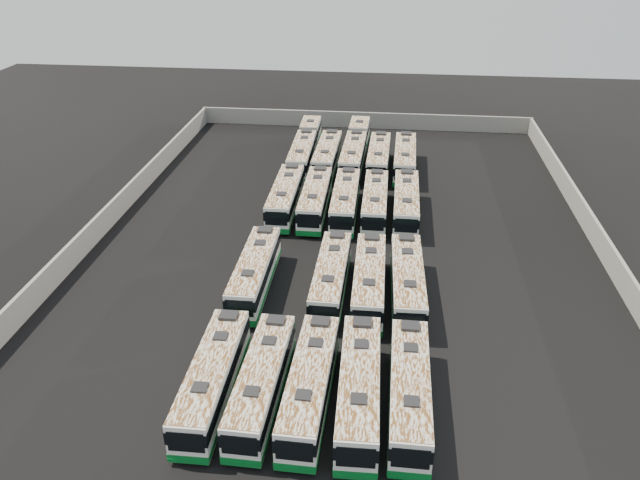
{
  "coord_description": "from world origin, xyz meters",
  "views": [
    {
      "loc": [
        3.45,
        -47.37,
        26.5
      ],
      "look_at": [
        -1.87,
        -0.48,
        1.6
      ],
      "focal_mm": 35.0,
      "sensor_mm": 36.0,
      "label": 1
    }
  ],
  "objects_px": {
    "bus_midback_center": "(345,201)",
    "bus_back_center": "(355,148)",
    "bus_front_far_right": "(410,391)",
    "bus_front_right": "(359,388)",
    "bus_midfront_right": "(369,281)",
    "bus_back_far_right": "(405,158)",
    "bus_front_left": "(262,382)",
    "bus_midback_far_right": "(406,203)",
    "bus_front_center": "(310,385)",
    "bus_midback_right": "(375,202)",
    "bus_midback_far_left": "(285,197)",
    "bus_midfront_far_right": "(407,282)",
    "bus_midfront_center": "(331,277)",
    "bus_midfront_far_left": "(255,272)",
    "bus_midback_left": "(315,199)",
    "bus_front_far_left": "(213,378)",
    "bus_back_right": "(379,158)",
    "bus_back_far_left": "(305,147)",
    "bus_back_left": "(327,156)"
  },
  "relations": [
    {
      "from": "bus_midback_far_left",
      "to": "bus_back_far_right",
      "type": "relative_size",
      "value": 1.0
    },
    {
      "from": "bus_front_left",
      "to": "bus_front_right",
      "type": "height_order",
      "value": "bus_front_right"
    },
    {
      "from": "bus_front_right",
      "to": "bus_midfront_right",
      "type": "xyz_separation_m",
      "value": [
        0.06,
        12.24,
        -0.04
      ]
    },
    {
      "from": "bus_midback_center",
      "to": "bus_back_center",
      "type": "bearing_deg",
      "value": 89.56
    },
    {
      "from": "bus_front_center",
      "to": "bus_midfront_far_right",
      "type": "xyz_separation_m",
      "value": [
        5.89,
        12.32,
        0.02
      ]
    },
    {
      "from": "bus_midfront_right",
      "to": "bus_back_far_right",
      "type": "height_order",
      "value": "bus_back_far_right"
    },
    {
      "from": "bus_front_center",
      "to": "bus_midfront_right",
      "type": "distance_m",
      "value": 12.62
    },
    {
      "from": "bus_front_far_left",
      "to": "bus_midfront_right",
      "type": "height_order",
      "value": "bus_front_far_left"
    },
    {
      "from": "bus_front_far_left",
      "to": "bus_midfront_far_right",
      "type": "relative_size",
      "value": 0.99
    },
    {
      "from": "bus_midfront_right",
      "to": "bus_midback_far_right",
      "type": "bearing_deg",
      "value": 78.25
    },
    {
      "from": "bus_back_left",
      "to": "bus_back_center",
      "type": "bearing_deg",
      "value": 45.09
    },
    {
      "from": "bus_midback_right",
      "to": "bus_midback_far_right",
      "type": "height_order",
      "value": "bus_midback_far_right"
    },
    {
      "from": "bus_midfront_far_left",
      "to": "bus_midback_far_right",
      "type": "relative_size",
      "value": 0.99
    },
    {
      "from": "bus_front_left",
      "to": "bus_front_center",
      "type": "relative_size",
      "value": 0.98
    },
    {
      "from": "bus_midback_left",
      "to": "bus_back_left",
      "type": "height_order",
      "value": "same"
    },
    {
      "from": "bus_back_far_left",
      "to": "bus_back_left",
      "type": "height_order",
      "value": "bus_back_left"
    },
    {
      "from": "bus_midfront_center",
      "to": "bus_back_far_left",
      "type": "relative_size",
      "value": 0.63
    },
    {
      "from": "bus_midfront_right",
      "to": "bus_back_center",
      "type": "xyz_separation_m",
      "value": [
        -2.97,
        29.94,
        0.04
      ]
    },
    {
      "from": "bus_front_far_right",
      "to": "bus_front_right",
      "type": "bearing_deg",
      "value": -176.76
    },
    {
      "from": "bus_back_left",
      "to": "bus_back_far_right",
      "type": "distance_m",
      "value": 8.9
    },
    {
      "from": "bus_midback_center",
      "to": "bus_midback_far_right",
      "type": "relative_size",
      "value": 0.99
    },
    {
      "from": "bus_midfront_far_right",
      "to": "bus_midfront_center",
      "type": "bearing_deg",
      "value": 177.39
    },
    {
      "from": "bus_front_left",
      "to": "bus_midback_left",
      "type": "bearing_deg",
      "value": 91.36
    },
    {
      "from": "bus_midfront_far_left",
      "to": "bus_midback_far_left",
      "type": "height_order",
      "value": "bus_midback_far_left"
    },
    {
      "from": "bus_front_right",
      "to": "bus_back_far_left",
      "type": "height_order",
      "value": "bus_front_right"
    },
    {
      "from": "bus_front_far_right",
      "to": "bus_back_left",
      "type": "xyz_separation_m",
      "value": [
        -8.9,
        39.06,
        0.03
      ]
    },
    {
      "from": "bus_midfront_center",
      "to": "bus_midfront_far_left",
      "type": "bearing_deg",
      "value": 179.94
    },
    {
      "from": "bus_front_far_left",
      "to": "bus_midback_far_right",
      "type": "height_order",
      "value": "bus_midback_far_right"
    },
    {
      "from": "bus_front_left",
      "to": "bus_midfront_far_left",
      "type": "xyz_separation_m",
      "value": [
        -3.03,
        12.54,
        0.03
      ]
    },
    {
      "from": "bus_front_right",
      "to": "bus_midfront_center",
      "type": "height_order",
      "value": "bus_front_right"
    },
    {
      "from": "bus_midfront_center",
      "to": "bus_back_center",
      "type": "bearing_deg",
      "value": 90.68
    },
    {
      "from": "bus_midfront_far_right",
      "to": "bus_back_right",
      "type": "bearing_deg",
      "value": 94.87
    },
    {
      "from": "bus_midfront_far_left",
      "to": "bus_back_far_left",
      "type": "height_order",
      "value": "bus_back_far_left"
    },
    {
      "from": "bus_midback_far_left",
      "to": "bus_midback_right",
      "type": "bearing_deg",
      "value": -1.66
    },
    {
      "from": "bus_front_center",
      "to": "bus_midback_right",
      "type": "distance_m",
      "value": 27.1
    },
    {
      "from": "bus_midback_left",
      "to": "bus_back_far_right",
      "type": "bearing_deg",
      "value": 54.0
    },
    {
      "from": "bus_front_left",
      "to": "bus_midback_far_left",
      "type": "xyz_separation_m",
      "value": [
        -2.99,
        27.12,
        0.07
      ]
    },
    {
      "from": "bus_front_left",
      "to": "bus_midfront_far_left",
      "type": "relative_size",
      "value": 0.98
    },
    {
      "from": "bus_front_far_left",
      "to": "bus_midback_far_left",
      "type": "xyz_separation_m",
      "value": [
        0.02,
        27.13,
        0.03
      ]
    },
    {
      "from": "bus_front_far_left",
      "to": "bus_midback_left",
      "type": "xyz_separation_m",
      "value": [
        2.99,
        26.96,
        0.02
      ]
    },
    {
      "from": "bus_front_far_left",
      "to": "bus_midback_center",
      "type": "relative_size",
      "value": 1.0
    },
    {
      "from": "bus_midfront_center",
      "to": "bus_midfront_right",
      "type": "relative_size",
      "value": 0.99
    },
    {
      "from": "bus_front_right",
      "to": "bus_midfront_center",
      "type": "bearing_deg",
      "value": 101.76
    },
    {
      "from": "bus_front_center",
      "to": "bus_front_right",
      "type": "distance_m",
      "value": 2.94
    },
    {
      "from": "bus_midfront_center",
      "to": "bus_back_right",
      "type": "distance_m",
      "value": 26.98
    },
    {
      "from": "bus_midback_left",
      "to": "bus_back_center",
      "type": "bearing_deg",
      "value": 78.58
    },
    {
      "from": "bus_back_left",
      "to": "bus_front_center",
      "type": "bearing_deg",
      "value": -84.79
    },
    {
      "from": "bus_midback_center",
      "to": "bus_midfront_right",
      "type": "bearing_deg",
      "value": -78.9
    },
    {
      "from": "bus_back_center",
      "to": "bus_front_left",
      "type": "bearing_deg",
      "value": -92.78
    },
    {
      "from": "bus_midfront_far_left",
      "to": "bus_back_far_right",
      "type": "relative_size",
      "value": 0.98
    }
  ]
}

